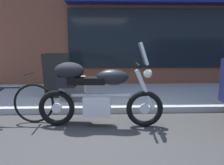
# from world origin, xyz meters

# --- Properties ---
(ground_plane) EXTENTS (80.00, 80.00, 0.00)m
(ground_plane) POSITION_xyz_m (0.00, 0.00, 0.00)
(ground_plane) COLOR #333333
(touring_motorcycle) EXTENTS (2.06, 0.75, 1.38)m
(touring_motorcycle) POSITION_xyz_m (-0.02, 0.46, 0.59)
(touring_motorcycle) COLOR black
(touring_motorcycle) RESTS_ON ground_plane
(parked_bicycle) EXTENTS (1.70, 0.48, 0.93)m
(parked_bicycle) POSITION_xyz_m (-1.55, 0.62, 0.38)
(parked_bicycle) COLOR black
(parked_bicycle) RESTS_ON ground_plane
(sandwich_board_sign) EXTENTS (0.55, 0.43, 1.03)m
(sandwich_board_sign) POSITION_xyz_m (-0.92, 2.03, 0.64)
(sandwich_board_sign) COLOR black
(sandwich_board_sign) RESTS_ON sidewalk_curb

